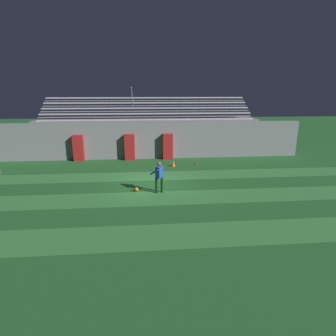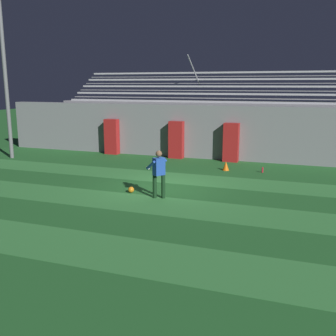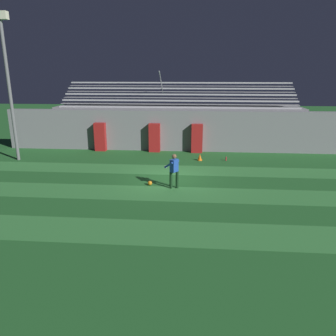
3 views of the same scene
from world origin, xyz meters
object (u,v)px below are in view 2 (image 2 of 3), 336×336
floodlight_pole (3,53)px  goalkeeper (159,171)px  padding_pillar_gate_left (176,140)px  traffic_cone (226,166)px  padding_pillar_far_left (112,137)px  soccer_ball (131,190)px  padding_pillar_gate_right (231,142)px  water_bottle (262,170)px

floodlight_pole → goalkeeper: (10.15, -4.47, -4.45)m
padding_pillar_gate_left → traffic_cone: 3.87m
padding_pillar_far_left → soccer_ball: bearing=-57.8°
padding_pillar_gate_right → padding_pillar_far_left: size_ratio=1.00×
goalkeeper → water_bottle: 6.13m
padding_pillar_gate_left → goalkeeper: 7.60m
soccer_ball → traffic_cone: traffic_cone is taller
floodlight_pole → water_bottle: size_ratio=35.94×
goalkeeper → soccer_ball: goalkeeper is taller
padding_pillar_gate_left → water_bottle: padding_pillar_gate_left is taller
padding_pillar_far_left → goalkeeper: 9.29m
traffic_cone → soccer_ball: bearing=-116.8°
floodlight_pole → traffic_cone: floodlight_pole is taller
traffic_cone → padding_pillar_gate_right: bearing=95.1°
padding_pillar_far_left → goalkeeper: bearing=-52.6°
floodlight_pole → goalkeeper: bearing=-23.8°
padding_pillar_gate_right → soccer_ball: padding_pillar_gate_right is taller
floodlight_pole → traffic_cone: size_ratio=20.54×
padding_pillar_gate_right → water_bottle: (1.83, -2.07, -0.86)m
goalkeeper → soccer_ball: (-1.19, 0.29, -0.84)m
padding_pillar_far_left → water_bottle: bearing=-13.5°
goalkeeper → padding_pillar_gate_right: bearing=81.5°
goalkeeper → traffic_cone: 5.43m
padding_pillar_gate_left → water_bottle: bearing=-23.5°
padding_pillar_far_left → soccer_ball: 8.41m
floodlight_pole → goalkeeper: floodlight_pole is taller
padding_pillar_far_left → floodlight_pole: 6.95m
soccer_ball → water_bottle: 6.50m
padding_pillar_gate_left → soccer_ball: padding_pillar_gate_left is taller
padding_pillar_gate_left → padding_pillar_gate_right: 2.93m
padding_pillar_gate_left → goalkeeper: bearing=-76.2°
goalkeeper → traffic_cone: (1.30, 5.22, -0.74)m
padding_pillar_gate_left → floodlight_pole: floodlight_pole is taller
padding_pillar_gate_right → traffic_cone: size_ratio=4.67×
padding_pillar_gate_left → traffic_cone: (3.12, -2.16, -0.77)m
floodlight_pole → padding_pillar_gate_left: bearing=19.2°
padding_pillar_gate_left → floodlight_pole: 9.87m
soccer_ball → traffic_cone: size_ratio=0.52×
water_bottle → goalkeeper: bearing=-119.0°
goalkeeper → water_bottle: goalkeeper is taller
soccer_ball → padding_pillar_gate_right: bearing=72.0°
padding_pillar_gate_right → floodlight_pole: 12.44m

